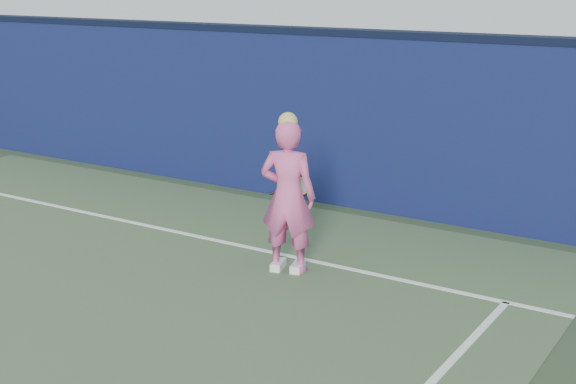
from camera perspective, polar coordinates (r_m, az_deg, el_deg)
The scene contains 4 objects.
backstop_wall at distance 12.70m, azimuth -1.88°, elevation 5.66°, with size 24.00×0.40×2.50m, color #0D1A3C.
wall_cap at distance 12.56m, azimuth -1.93°, elevation 11.52°, with size 24.00×0.42×0.10m, color black.
player at distance 9.16m, azimuth 0.00°, elevation -0.29°, with size 0.74×0.59×1.87m.
racket at distance 9.61m, azimuth 0.72°, elevation 0.37°, with size 0.46×0.30×0.28m.
Camera 1 is at (7.05, -3.86, 3.34)m, focal length 50.00 mm.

